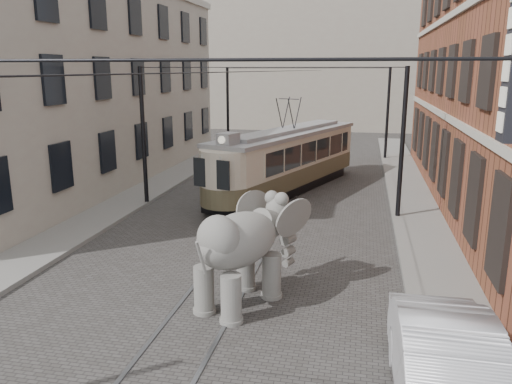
# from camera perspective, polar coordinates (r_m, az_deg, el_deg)

# --- Properties ---
(ground) EXTENTS (120.00, 120.00, 0.00)m
(ground) POSITION_cam_1_polar(r_m,az_deg,el_deg) (15.85, -2.32, -8.07)
(ground) COLOR #413E3C
(tram_rails) EXTENTS (1.54, 80.00, 0.02)m
(tram_rails) POSITION_cam_1_polar(r_m,az_deg,el_deg) (15.84, -2.32, -8.03)
(tram_rails) COLOR slate
(tram_rails) RESTS_ON ground
(sidewalk_right) EXTENTS (2.00, 60.00, 0.15)m
(sidewalk_right) POSITION_cam_1_polar(r_m,az_deg,el_deg) (15.56, 19.91, -9.05)
(sidewalk_right) COLOR slate
(sidewalk_right) RESTS_ON ground
(sidewalk_left) EXTENTS (2.00, 60.00, 0.15)m
(sidewalk_left) POSITION_cam_1_polar(r_m,az_deg,el_deg) (18.45, -22.40, -5.70)
(sidewalk_left) COLOR slate
(sidewalk_left) RESTS_ON ground
(stucco_building) EXTENTS (7.00, 24.00, 10.00)m
(stucco_building) POSITION_cam_1_polar(r_m,az_deg,el_deg) (28.36, -19.58, 11.16)
(stucco_building) COLOR gray
(stucco_building) RESTS_ON ground
(distant_block) EXTENTS (28.00, 10.00, 14.00)m
(distant_block) POSITION_cam_1_polar(r_m,az_deg,el_deg) (54.39, 8.37, 14.73)
(distant_block) COLOR gray
(distant_block) RESTS_ON ground
(catenary) EXTENTS (11.00, 30.20, 6.00)m
(catenary) POSITION_cam_1_polar(r_m,az_deg,el_deg) (19.85, 0.60, 5.37)
(catenary) COLOR black
(catenary) RESTS_ON ground
(tram) EXTENTS (6.11, 11.57, 4.54)m
(tram) POSITION_cam_1_polar(r_m,az_deg,el_deg) (24.71, 3.65, 5.28)
(tram) COLOR #BCB098
(tram) RESTS_ON ground
(elephant) EXTENTS (3.99, 4.98, 2.68)m
(elephant) POSITION_cam_1_polar(r_m,az_deg,el_deg) (12.76, -1.97, -7.13)
(elephant) COLOR slate
(elephant) RESTS_ON ground
(parked_car) EXTENTS (1.90, 5.01, 1.64)m
(parked_car) POSITION_cam_1_polar(r_m,az_deg,el_deg) (9.69, 21.09, -18.78)
(parked_car) COLOR silver
(parked_car) RESTS_ON ground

